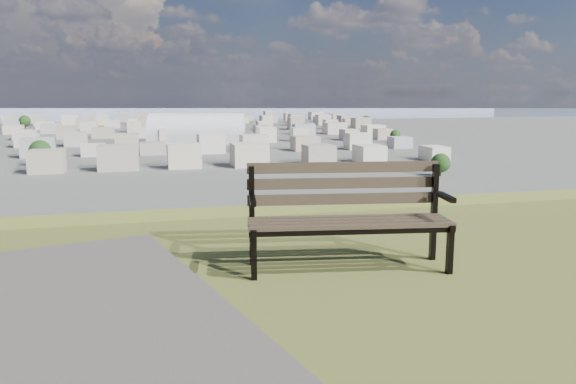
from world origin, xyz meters
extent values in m
cube|color=#453A28|center=(-0.74, 1.68, 25.40)|extent=(1.62, 0.32, 0.03)
cube|color=#453A28|center=(-0.73, 1.79, 25.40)|extent=(1.62, 0.32, 0.03)
cube|color=#453A28|center=(-0.71, 1.90, 25.40)|extent=(1.62, 0.32, 0.03)
cube|color=#453A28|center=(-0.69, 2.00, 25.40)|extent=(1.62, 0.32, 0.03)
cube|color=#453A28|center=(-0.68, 2.07, 25.54)|extent=(1.61, 0.28, 0.09)
cube|color=#453A28|center=(-0.68, 2.10, 25.67)|extent=(1.61, 0.28, 0.09)
cube|color=#453A28|center=(-0.68, 2.12, 25.80)|extent=(1.61, 0.28, 0.09)
cube|color=black|center=(-1.51, 1.78, 25.20)|extent=(0.05, 0.06, 0.40)
cube|color=black|center=(-1.45, 2.17, 25.42)|extent=(0.05, 0.06, 0.83)
cube|color=black|center=(-1.49, 1.96, 25.37)|extent=(0.11, 0.45, 0.05)
cube|color=black|center=(-1.49, 1.92, 25.60)|extent=(0.09, 0.33, 0.04)
cube|color=black|center=(0.02, 1.55, 25.20)|extent=(0.05, 0.06, 0.40)
cube|color=black|center=(0.08, 1.93, 25.42)|extent=(0.05, 0.06, 0.83)
cube|color=black|center=(0.05, 1.72, 25.37)|extent=(0.11, 0.45, 0.05)
cube|color=black|center=(0.04, 1.68, 25.60)|extent=(0.09, 0.33, 0.04)
cube|color=black|center=(-0.74, 1.67, 25.36)|extent=(1.61, 0.28, 0.04)
cube|color=black|center=(-0.69, 2.01, 25.36)|extent=(1.61, 0.28, 0.04)
cube|color=silver|center=(24.84, 301.85, 2.77)|extent=(53.47, 32.70, 5.54)
cylinder|color=white|center=(24.84, 301.85, 5.54)|extent=(53.47, 32.70, 21.04)
cube|color=#A79E8F|center=(-36.00, 200.00, 3.50)|extent=(11.00, 11.00, 7.00)
cube|color=#B5A390|center=(-12.00, 200.00, 3.50)|extent=(11.00, 11.00, 7.00)
cube|color=#A7A7AC|center=(12.00, 200.00, 3.50)|extent=(11.00, 11.00, 7.00)
cube|color=beige|center=(36.00, 200.00, 3.50)|extent=(11.00, 11.00, 7.00)
cube|color=tan|center=(60.00, 200.00, 3.50)|extent=(11.00, 11.00, 7.00)
cube|color=beige|center=(84.00, 200.00, 3.50)|extent=(11.00, 11.00, 7.00)
cube|color=#B2ADA2|center=(108.00, 200.00, 3.50)|extent=(11.00, 11.00, 7.00)
cube|color=#A7A7AC|center=(-48.00, 250.00, 3.50)|extent=(11.00, 11.00, 7.00)
cube|color=beige|center=(-24.00, 250.00, 3.50)|extent=(11.00, 11.00, 7.00)
cube|color=tan|center=(0.00, 250.00, 3.50)|extent=(11.00, 11.00, 7.00)
cube|color=beige|center=(24.00, 250.00, 3.50)|extent=(11.00, 11.00, 7.00)
cube|color=#B2ADA2|center=(48.00, 250.00, 3.50)|extent=(11.00, 11.00, 7.00)
cube|color=silver|center=(72.00, 250.00, 3.50)|extent=(11.00, 11.00, 7.00)
cube|color=#A79E8F|center=(96.00, 250.00, 3.50)|extent=(11.00, 11.00, 7.00)
cube|color=#B5A390|center=(120.00, 250.00, 3.50)|extent=(11.00, 11.00, 7.00)
cube|color=beige|center=(-60.00, 300.00, 3.50)|extent=(11.00, 11.00, 7.00)
cube|color=#B2ADA2|center=(-36.00, 300.00, 3.50)|extent=(11.00, 11.00, 7.00)
cube|color=silver|center=(-12.00, 300.00, 3.50)|extent=(11.00, 11.00, 7.00)
cube|color=#A79E8F|center=(12.00, 300.00, 3.50)|extent=(11.00, 11.00, 7.00)
cube|color=#B5A390|center=(36.00, 300.00, 3.50)|extent=(11.00, 11.00, 7.00)
cube|color=#A7A7AC|center=(60.00, 300.00, 3.50)|extent=(11.00, 11.00, 7.00)
cube|color=beige|center=(84.00, 300.00, 3.50)|extent=(11.00, 11.00, 7.00)
cube|color=tan|center=(108.00, 300.00, 3.50)|extent=(11.00, 11.00, 7.00)
cube|color=beige|center=(132.00, 300.00, 3.50)|extent=(11.00, 11.00, 7.00)
cube|color=#B5A390|center=(-72.00, 350.00, 3.50)|extent=(11.00, 11.00, 7.00)
cube|color=#A7A7AC|center=(-48.00, 350.00, 3.50)|extent=(11.00, 11.00, 7.00)
cube|color=beige|center=(-24.00, 350.00, 3.50)|extent=(11.00, 11.00, 7.00)
cube|color=tan|center=(0.00, 350.00, 3.50)|extent=(11.00, 11.00, 7.00)
cube|color=beige|center=(24.00, 350.00, 3.50)|extent=(11.00, 11.00, 7.00)
cube|color=#B2ADA2|center=(48.00, 350.00, 3.50)|extent=(11.00, 11.00, 7.00)
cube|color=silver|center=(72.00, 350.00, 3.50)|extent=(11.00, 11.00, 7.00)
cube|color=#A79E8F|center=(96.00, 350.00, 3.50)|extent=(11.00, 11.00, 7.00)
cube|color=#B5A390|center=(120.00, 350.00, 3.50)|extent=(11.00, 11.00, 7.00)
cube|color=#A7A7AC|center=(144.00, 350.00, 3.50)|extent=(11.00, 11.00, 7.00)
cube|color=#B2ADA2|center=(-84.00, 400.00, 3.50)|extent=(11.00, 11.00, 7.00)
cube|color=silver|center=(-60.00, 400.00, 3.50)|extent=(11.00, 11.00, 7.00)
cube|color=#A79E8F|center=(-36.00, 400.00, 3.50)|extent=(11.00, 11.00, 7.00)
cube|color=#B5A390|center=(-12.00, 400.00, 3.50)|extent=(11.00, 11.00, 7.00)
cube|color=#A7A7AC|center=(12.00, 400.00, 3.50)|extent=(11.00, 11.00, 7.00)
cube|color=beige|center=(36.00, 400.00, 3.50)|extent=(11.00, 11.00, 7.00)
cube|color=tan|center=(60.00, 400.00, 3.50)|extent=(11.00, 11.00, 7.00)
cube|color=beige|center=(84.00, 400.00, 3.50)|extent=(11.00, 11.00, 7.00)
cube|color=#B2ADA2|center=(108.00, 400.00, 3.50)|extent=(11.00, 11.00, 7.00)
cube|color=silver|center=(132.00, 400.00, 3.50)|extent=(11.00, 11.00, 7.00)
cube|color=#A79E8F|center=(156.00, 400.00, 3.50)|extent=(11.00, 11.00, 7.00)
cube|color=tan|center=(-96.00, 450.00, 3.50)|extent=(11.00, 11.00, 7.00)
cube|color=beige|center=(-72.00, 450.00, 3.50)|extent=(11.00, 11.00, 7.00)
cube|color=#B2ADA2|center=(-48.00, 450.00, 3.50)|extent=(11.00, 11.00, 7.00)
cube|color=silver|center=(-24.00, 450.00, 3.50)|extent=(11.00, 11.00, 7.00)
cube|color=#A79E8F|center=(0.00, 450.00, 3.50)|extent=(11.00, 11.00, 7.00)
cube|color=#B5A390|center=(24.00, 450.00, 3.50)|extent=(11.00, 11.00, 7.00)
cube|color=#A7A7AC|center=(48.00, 450.00, 3.50)|extent=(11.00, 11.00, 7.00)
cube|color=beige|center=(72.00, 450.00, 3.50)|extent=(11.00, 11.00, 7.00)
cube|color=tan|center=(96.00, 450.00, 3.50)|extent=(11.00, 11.00, 7.00)
cube|color=beige|center=(120.00, 450.00, 3.50)|extent=(11.00, 11.00, 7.00)
cube|color=#B2ADA2|center=(144.00, 450.00, 3.50)|extent=(11.00, 11.00, 7.00)
cube|color=silver|center=(168.00, 450.00, 3.50)|extent=(11.00, 11.00, 7.00)
cube|color=beige|center=(-108.00, 500.00, 3.50)|extent=(11.00, 11.00, 7.00)
cube|color=tan|center=(-84.00, 500.00, 3.50)|extent=(11.00, 11.00, 7.00)
cube|color=beige|center=(-60.00, 500.00, 3.50)|extent=(11.00, 11.00, 7.00)
cube|color=#B2ADA2|center=(-36.00, 500.00, 3.50)|extent=(11.00, 11.00, 7.00)
cube|color=silver|center=(-12.00, 500.00, 3.50)|extent=(11.00, 11.00, 7.00)
cube|color=#A79E8F|center=(12.00, 500.00, 3.50)|extent=(11.00, 11.00, 7.00)
cube|color=#B5A390|center=(36.00, 500.00, 3.50)|extent=(11.00, 11.00, 7.00)
cube|color=#A7A7AC|center=(60.00, 500.00, 3.50)|extent=(11.00, 11.00, 7.00)
cube|color=beige|center=(84.00, 500.00, 3.50)|extent=(11.00, 11.00, 7.00)
cube|color=tan|center=(108.00, 500.00, 3.50)|extent=(11.00, 11.00, 7.00)
cube|color=beige|center=(132.00, 500.00, 3.50)|extent=(11.00, 11.00, 7.00)
cube|color=#B2ADA2|center=(156.00, 500.00, 3.50)|extent=(11.00, 11.00, 7.00)
cube|color=silver|center=(180.00, 500.00, 3.50)|extent=(11.00, 11.00, 7.00)
cube|color=beige|center=(-120.00, 550.00, 3.50)|extent=(11.00, 11.00, 7.00)
cube|color=tan|center=(-96.00, 550.00, 3.50)|extent=(11.00, 11.00, 7.00)
cube|color=beige|center=(-72.00, 550.00, 3.50)|extent=(11.00, 11.00, 7.00)
cube|color=#B2ADA2|center=(-48.00, 550.00, 3.50)|extent=(11.00, 11.00, 7.00)
cube|color=silver|center=(-24.00, 550.00, 3.50)|extent=(11.00, 11.00, 7.00)
cube|color=#A79E8F|center=(0.00, 550.00, 3.50)|extent=(11.00, 11.00, 7.00)
cube|color=#B5A390|center=(24.00, 550.00, 3.50)|extent=(11.00, 11.00, 7.00)
cube|color=#A7A7AC|center=(48.00, 550.00, 3.50)|extent=(11.00, 11.00, 7.00)
cube|color=beige|center=(72.00, 550.00, 3.50)|extent=(11.00, 11.00, 7.00)
cube|color=tan|center=(96.00, 550.00, 3.50)|extent=(11.00, 11.00, 7.00)
cube|color=beige|center=(120.00, 550.00, 3.50)|extent=(11.00, 11.00, 7.00)
cube|color=#B2ADA2|center=(144.00, 550.00, 3.50)|extent=(11.00, 11.00, 7.00)
cube|color=silver|center=(168.00, 550.00, 3.50)|extent=(11.00, 11.00, 7.00)
cube|color=#A79E8F|center=(192.00, 550.00, 3.50)|extent=(11.00, 11.00, 7.00)
cylinder|color=#37221B|center=(90.00, 160.00, 1.05)|extent=(0.80, 0.80, 2.10)
sphere|color=#123312|center=(90.00, 160.00, 4.20)|extent=(6.30, 6.30, 6.30)
cylinder|color=#37221B|center=(-40.00, 220.00, 1.35)|extent=(0.80, 0.80, 2.70)
sphere|color=#123312|center=(-40.00, 220.00, 5.40)|extent=(8.10, 8.10, 8.10)
cylinder|color=#37221B|center=(130.00, 280.00, 0.97)|extent=(0.80, 0.80, 1.95)
sphere|color=#123312|center=(130.00, 280.00, 3.90)|extent=(5.85, 5.85, 5.85)
cylinder|color=#37221B|center=(60.00, 400.00, 1.12)|extent=(0.80, 0.80, 2.25)
sphere|color=#123312|center=(60.00, 400.00, 4.50)|extent=(6.75, 6.75, 6.75)
cylinder|color=#37221B|center=(-90.00, 460.00, 1.43)|extent=(0.80, 0.80, 2.85)
sphere|color=#123312|center=(-90.00, 460.00, 5.70)|extent=(8.55, 8.55, 8.55)
cylinder|color=#37221B|center=(40.00, 300.00, 1.05)|extent=(0.80, 0.80, 2.10)
sphere|color=#123312|center=(40.00, 300.00, 4.20)|extent=(6.30, 6.30, 6.30)
cylinder|color=#37221B|center=(170.00, 420.00, 1.27)|extent=(0.80, 0.80, 2.55)
sphere|color=#123312|center=(170.00, 420.00, 5.10)|extent=(7.65, 7.65, 7.65)
cube|color=#8899AE|center=(0.00, 900.00, 0.00)|extent=(2400.00, 700.00, 0.12)
cube|color=#98A2BD|center=(150.00, 1390.00, 22.50)|extent=(700.00, 220.00, 45.00)
cube|color=#98A2BD|center=(650.00, 1430.00, 30.00)|extent=(500.00, 220.00, 60.00)
camera|label=1|loc=(-2.28, -2.30, 26.42)|focal=35.00mm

